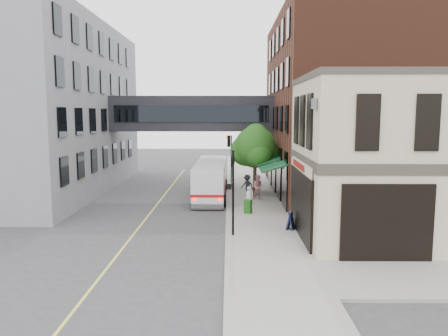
{
  "coord_description": "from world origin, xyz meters",
  "views": [
    {
      "loc": [
        0.16,
        -20.47,
        6.54
      ],
      "look_at": [
        -0.1,
        4.26,
        3.43
      ],
      "focal_mm": 35.0,
      "sensor_mm": 36.0,
      "label": 1
    }
  ],
  "objects_px": {
    "pedestrian_a": "(249,198)",
    "newspaper_box": "(248,207)",
    "bus": "(211,177)",
    "sandwich_board": "(291,220)",
    "pedestrian_c": "(247,185)",
    "pedestrian_b": "(259,187)"
  },
  "relations": [
    {
      "from": "pedestrian_a",
      "to": "pedestrian_b",
      "type": "relative_size",
      "value": 0.81
    },
    {
      "from": "sandwich_board",
      "to": "pedestrian_c",
      "type": "bearing_deg",
      "value": 124.25
    },
    {
      "from": "newspaper_box",
      "to": "bus",
      "type": "bearing_deg",
      "value": 136.85
    },
    {
      "from": "sandwich_board",
      "to": "newspaper_box",
      "type": "bearing_deg",
      "value": 142.0
    },
    {
      "from": "pedestrian_a",
      "to": "newspaper_box",
      "type": "height_order",
      "value": "pedestrian_a"
    },
    {
      "from": "bus",
      "to": "pedestrian_c",
      "type": "xyz_separation_m",
      "value": [
        2.83,
        -0.44,
        -0.55
      ]
    },
    {
      "from": "newspaper_box",
      "to": "sandwich_board",
      "type": "xyz_separation_m",
      "value": [
        2.18,
        -3.9,
        0.06
      ]
    },
    {
      "from": "pedestrian_b",
      "to": "newspaper_box",
      "type": "xyz_separation_m",
      "value": [
        -0.97,
        -4.44,
        -0.5
      ]
    },
    {
      "from": "bus",
      "to": "pedestrian_b",
      "type": "xyz_separation_m",
      "value": [
        3.61,
        -1.86,
        -0.45
      ]
    },
    {
      "from": "newspaper_box",
      "to": "pedestrian_a",
      "type": "bearing_deg",
      "value": 107.84
    },
    {
      "from": "pedestrian_a",
      "to": "sandwich_board",
      "type": "height_order",
      "value": "pedestrian_a"
    },
    {
      "from": "bus",
      "to": "newspaper_box",
      "type": "relative_size",
      "value": 11.77
    },
    {
      "from": "newspaper_box",
      "to": "sandwich_board",
      "type": "height_order",
      "value": "sandwich_board"
    },
    {
      "from": "pedestrian_b",
      "to": "bus",
      "type": "bearing_deg",
      "value": 156.3
    },
    {
      "from": "sandwich_board",
      "to": "pedestrian_a",
      "type": "bearing_deg",
      "value": 134.61
    },
    {
      "from": "bus",
      "to": "newspaper_box",
      "type": "distance_m",
      "value": 6.89
    },
    {
      "from": "pedestrian_c",
      "to": "pedestrian_a",
      "type": "bearing_deg",
      "value": -56.72
    },
    {
      "from": "bus",
      "to": "pedestrian_a",
      "type": "height_order",
      "value": "bus"
    },
    {
      "from": "pedestrian_a",
      "to": "pedestrian_b",
      "type": "xyz_separation_m",
      "value": [
        0.84,
        3.23,
        0.17
      ]
    },
    {
      "from": "pedestrian_a",
      "to": "newspaper_box",
      "type": "bearing_deg",
      "value": -100.88
    },
    {
      "from": "pedestrian_c",
      "to": "newspaper_box",
      "type": "xyz_separation_m",
      "value": [
        -0.19,
        -5.86,
        -0.4
      ]
    },
    {
      "from": "pedestrian_c",
      "to": "sandwich_board",
      "type": "relative_size",
      "value": 1.68
    }
  ]
}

